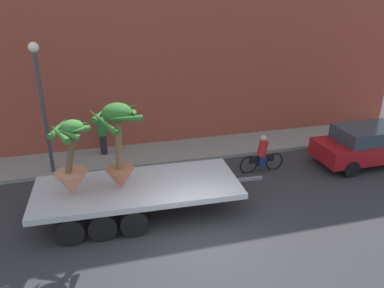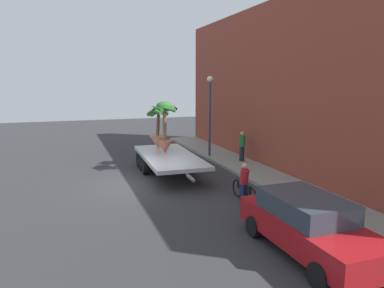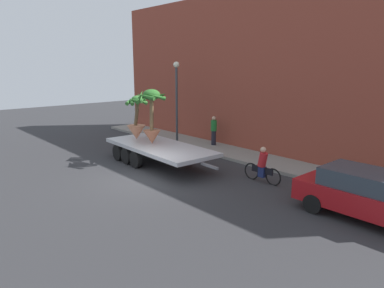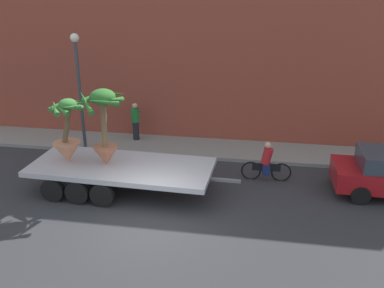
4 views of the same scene
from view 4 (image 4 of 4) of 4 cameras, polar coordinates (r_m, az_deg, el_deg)
The scene contains 9 objects.
ground_plane at distance 13.23m, azimuth -5.63°, elevation -10.48°, with size 60.00×60.00×0.00m, color #2D2D30.
sidewalk at distance 18.53m, azimuth -0.83°, elevation -0.44°, with size 24.00×2.20×0.15m, color gray.
building_facade at distance 19.05m, azimuth 0.03°, elevation 13.57°, with size 24.00×1.20×8.74m, color brown.
flatbed_trailer at distance 14.96m, azimuth -10.37°, elevation -3.40°, with size 7.34×2.79×0.98m.
potted_palm_rear at distance 15.06m, azimuth -16.50°, elevation 1.06°, with size 1.26×1.29×2.30m.
potted_palm_middle at distance 14.36m, azimuth -11.82°, elevation 2.57°, with size 1.60×1.64×2.68m.
cyclist at distance 15.69m, azimuth 10.06°, elevation -2.62°, with size 1.84×0.35×1.54m.
pedestrian_near_gate at distance 19.10m, azimuth -7.66°, elevation 3.14°, with size 0.36×0.36×1.71m.
street_lamp at distance 18.14m, azimuth -15.13°, elevation 8.78°, with size 0.36×0.36×4.83m.
Camera 4 is at (3.10, -10.81, 6.97)m, focal length 39.38 mm.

